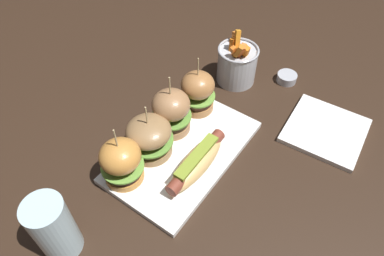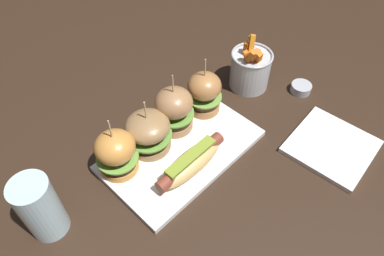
{
  "view_description": "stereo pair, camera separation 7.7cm",
  "coord_description": "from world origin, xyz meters",
  "px_view_note": "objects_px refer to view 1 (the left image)",
  "views": [
    {
      "loc": [
        -0.38,
        -0.29,
        0.64
      ],
      "look_at": [
        0.03,
        0.0,
        0.05
      ],
      "focal_mm": 33.53,
      "sensor_mm": 36.0,
      "label": 1
    },
    {
      "loc": [
        -0.33,
        -0.35,
        0.64
      ],
      "look_at": [
        0.03,
        0.0,
        0.05
      ],
      "focal_mm": 33.53,
      "sensor_mm": 36.0,
      "label": 2
    }
  ],
  "objects_px": {
    "water_glass": "(54,228)",
    "side_plate": "(325,130)",
    "slider_center_right": "(171,111)",
    "slider_center_left": "(149,137)",
    "slider_far_left": "(121,161)",
    "slider_far_right": "(198,91)",
    "hot_dog": "(197,162)",
    "platter_main": "(183,151)",
    "fries_bucket": "(237,64)",
    "sauce_ramekin": "(287,77)"
  },
  "relations": [
    {
      "from": "fries_bucket",
      "to": "slider_center_right",
      "type": "bearing_deg",
      "value": 174.23
    },
    {
      "from": "slider_far_left",
      "to": "slider_center_right",
      "type": "bearing_deg",
      "value": 0.58
    },
    {
      "from": "platter_main",
      "to": "fries_bucket",
      "type": "height_order",
      "value": "fries_bucket"
    },
    {
      "from": "fries_bucket",
      "to": "water_glass",
      "type": "height_order",
      "value": "fries_bucket"
    },
    {
      "from": "hot_dog",
      "to": "slider_center_left",
      "type": "xyz_separation_m",
      "value": [
        -0.02,
        0.11,
        0.02
      ]
    },
    {
      "from": "hot_dog",
      "to": "slider_far_left",
      "type": "xyz_separation_m",
      "value": [
        -0.1,
        0.11,
        0.03
      ]
    },
    {
      "from": "slider_far_right",
      "to": "side_plate",
      "type": "height_order",
      "value": "slider_far_right"
    },
    {
      "from": "slider_far_left",
      "to": "slider_far_right",
      "type": "xyz_separation_m",
      "value": [
        0.25,
        -0.01,
        0.0
      ]
    },
    {
      "from": "water_glass",
      "to": "side_plate",
      "type": "bearing_deg",
      "value": -27.9
    },
    {
      "from": "slider_far_left",
      "to": "side_plate",
      "type": "relative_size",
      "value": 0.85
    },
    {
      "from": "hot_dog",
      "to": "slider_far_left",
      "type": "relative_size",
      "value": 1.23
    },
    {
      "from": "hot_dog",
      "to": "slider_far_left",
      "type": "bearing_deg",
      "value": 132.88
    },
    {
      "from": "platter_main",
      "to": "slider_center_left",
      "type": "relative_size",
      "value": 2.54
    },
    {
      "from": "slider_far_left",
      "to": "slider_far_right",
      "type": "relative_size",
      "value": 0.98
    },
    {
      "from": "fries_bucket",
      "to": "slider_center_left",
      "type": "bearing_deg",
      "value": 176.07
    },
    {
      "from": "side_plate",
      "to": "water_glass",
      "type": "height_order",
      "value": "water_glass"
    },
    {
      "from": "side_plate",
      "to": "water_glass",
      "type": "bearing_deg",
      "value": 152.1
    },
    {
      "from": "slider_far_left",
      "to": "fries_bucket",
      "type": "bearing_deg",
      "value": -3.23
    },
    {
      "from": "water_glass",
      "to": "sauce_ramekin",
      "type": "bearing_deg",
      "value": -11.46
    },
    {
      "from": "slider_far_right",
      "to": "slider_far_left",
      "type": "bearing_deg",
      "value": 178.1
    },
    {
      "from": "slider_center_right",
      "to": "sauce_ramekin",
      "type": "bearing_deg",
      "value": -23.52
    },
    {
      "from": "platter_main",
      "to": "fries_bucket",
      "type": "relative_size",
      "value": 2.28
    },
    {
      "from": "sauce_ramekin",
      "to": "platter_main",
      "type": "bearing_deg",
      "value": 167.31
    },
    {
      "from": "slider_far_left",
      "to": "side_plate",
      "type": "distance_m",
      "value": 0.47
    },
    {
      "from": "water_glass",
      "to": "slider_center_right",
      "type": "bearing_deg",
      "value": 1.06
    },
    {
      "from": "slider_center_left",
      "to": "slider_far_left",
      "type": "bearing_deg",
      "value": 179.48
    },
    {
      "from": "platter_main",
      "to": "fries_bucket",
      "type": "bearing_deg",
      "value": 6.86
    },
    {
      "from": "slider_center_right",
      "to": "fries_bucket",
      "type": "height_order",
      "value": "slider_center_right"
    },
    {
      "from": "side_plate",
      "to": "fries_bucket",
      "type": "bearing_deg",
      "value": 81.87
    },
    {
      "from": "slider_far_left",
      "to": "sauce_ramekin",
      "type": "height_order",
      "value": "slider_far_left"
    },
    {
      "from": "slider_far_left",
      "to": "water_glass",
      "type": "xyz_separation_m",
      "value": [
        -0.17,
        -0.0,
        0.0
      ]
    },
    {
      "from": "slider_center_right",
      "to": "side_plate",
      "type": "relative_size",
      "value": 0.89
    },
    {
      "from": "hot_dog",
      "to": "sauce_ramekin",
      "type": "bearing_deg",
      "value": -4.09
    },
    {
      "from": "slider_center_right",
      "to": "slider_center_left",
      "type": "bearing_deg",
      "value": -178.25
    },
    {
      "from": "hot_dog",
      "to": "slider_center_right",
      "type": "height_order",
      "value": "slider_center_right"
    },
    {
      "from": "hot_dog",
      "to": "slider_center_right",
      "type": "bearing_deg",
      "value": 61.12
    },
    {
      "from": "slider_far_right",
      "to": "sauce_ramekin",
      "type": "xyz_separation_m",
      "value": [
        0.23,
        -0.13,
        -0.06
      ]
    },
    {
      "from": "platter_main",
      "to": "water_glass",
      "type": "height_order",
      "value": "water_glass"
    },
    {
      "from": "platter_main",
      "to": "slider_center_right",
      "type": "distance_m",
      "value": 0.09
    },
    {
      "from": "slider_center_right",
      "to": "slider_far_left",
      "type": "bearing_deg",
      "value": -179.42
    },
    {
      "from": "slider_center_left",
      "to": "slider_center_right",
      "type": "distance_m",
      "value": 0.08
    },
    {
      "from": "platter_main",
      "to": "slider_far_right",
      "type": "relative_size",
      "value": 2.29
    },
    {
      "from": "platter_main",
      "to": "side_plate",
      "type": "xyz_separation_m",
      "value": [
        0.24,
        -0.23,
        -0.0
      ]
    },
    {
      "from": "slider_far_left",
      "to": "sauce_ramekin",
      "type": "bearing_deg",
      "value": -15.87
    },
    {
      "from": "slider_far_left",
      "to": "slider_center_left",
      "type": "relative_size",
      "value": 1.09
    },
    {
      "from": "water_glass",
      "to": "slider_far_left",
      "type": "bearing_deg",
      "value": 1.52
    },
    {
      "from": "slider_center_left",
      "to": "water_glass",
      "type": "distance_m",
      "value": 0.25
    },
    {
      "from": "side_plate",
      "to": "sauce_ramekin",
      "type": "bearing_deg",
      "value": 53.62
    },
    {
      "from": "slider_far_left",
      "to": "slider_center_left",
      "type": "distance_m",
      "value": 0.08
    },
    {
      "from": "slider_far_left",
      "to": "slider_center_right",
      "type": "relative_size",
      "value": 0.96
    }
  ]
}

